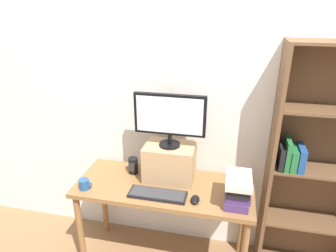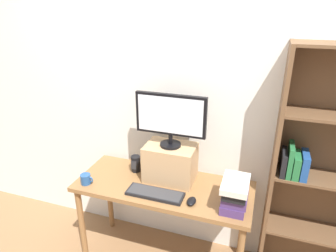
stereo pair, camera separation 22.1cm
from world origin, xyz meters
name	(u,v)px [view 1 (the left image)]	position (x,y,z in m)	size (l,w,h in m)	color
back_wall	(174,108)	(0.00, 0.37, 1.30)	(7.00, 0.08, 2.60)	silver
desk	(164,195)	(0.00, 0.00, 0.68)	(1.40, 0.57, 0.78)	olive
bookshelf_unit	(321,168)	(1.17, 0.22, 0.96)	(0.81, 0.28, 1.89)	brown
riser_box	(170,162)	(0.02, 0.10, 0.93)	(0.40, 0.27, 0.30)	tan
computer_monitor	(170,117)	(0.02, 0.10, 1.32)	(0.55, 0.16, 0.42)	black
keyboard	(158,194)	(-0.01, -0.15, 0.79)	(0.43, 0.15, 0.02)	black
computer_mouse	(195,199)	(0.27, -0.16, 0.80)	(0.06, 0.10, 0.04)	black
book_stack	(238,190)	(0.56, -0.12, 0.90)	(0.18, 0.27, 0.23)	#4C336B
coffee_mug	(84,184)	(-0.59, -0.18, 0.82)	(0.11, 0.08, 0.08)	#234C84
desk_speaker	(133,166)	(-0.29, 0.12, 0.85)	(0.08, 0.08, 0.14)	black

